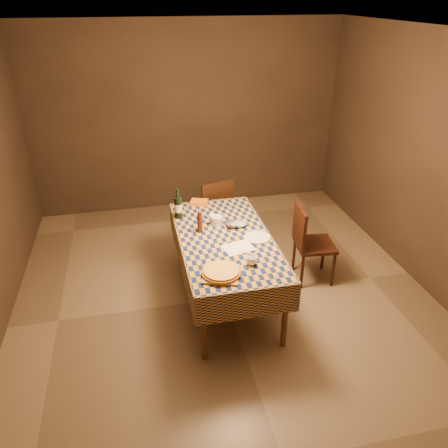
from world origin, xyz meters
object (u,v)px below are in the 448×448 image
Objects in this scene: chair_far at (214,209)px; chair_right at (308,240)px; cutting_board at (221,274)px; dining_table at (225,244)px; white_plate at (257,237)px; pizza at (221,272)px; bowl at (233,225)px; wine_bottle at (178,207)px.

chair_far and chair_right have the same top height.
chair_right is at bearing -48.70° from chair_far.
chair_right is (0.88, -1.00, 0.00)m from chair_far.
cutting_board is 1.45m from chair_right.
chair_right reaches higher than dining_table.
white_plate is 0.28× the size of chair_far.
dining_table is 0.68m from pizza.
pizza is (0.00, 0.00, 0.03)m from cutting_board.
chair_right is (1.00, 0.17, -0.17)m from dining_table.
chair_right reaches higher than pizza.
chair_far is 1.33m from chair_right.
wine_bottle is at bearing 147.85° from bowl.
wine_bottle is at bearing 100.85° from pizza.
white_plate is (0.19, -0.29, -0.02)m from bowl.
wine_bottle reaches higher than bowl.
wine_bottle reaches higher than dining_table.
white_plate is at bearing -14.30° from dining_table.
chair_far reaches higher than pizza.
cutting_board is 2.06× the size of bowl.
cutting_board is 0.34× the size of chair_right.
chair_right is (0.68, 0.25, -0.25)m from white_plate.
dining_table is 5.32× the size of wine_bottle.
pizza reaches higher than white_plate.
wine_bottle is at bearing 164.97° from chair_right.
chair_far is (0.53, 0.62, -0.38)m from wine_bottle.
dining_table is 0.26m from bowl.
pizza is at bearing -110.01° from bowl.
dining_table is at bearing -170.53° from chair_right.
pizza is 0.90m from bowl.
pizza reaches higher than bowl.
white_plate is at bearing 48.57° from cutting_board.
chair_right is (0.87, -0.04, -0.27)m from bowl.
chair_right is (1.18, 0.81, -0.26)m from cutting_board.
cutting_board is 1.21m from wine_bottle.
chair_far is at bearing 80.59° from cutting_board.
white_plate is at bearing -160.02° from chair_right.
dining_table is 4.97× the size of pizza.
pizza is 1.85m from chair_far.
dining_table is at bearing 165.70° from white_plate.
cutting_board is 0.91× the size of wine_bottle.
bowl reaches higher than cutting_board.
cutting_board is 0.90m from bowl.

